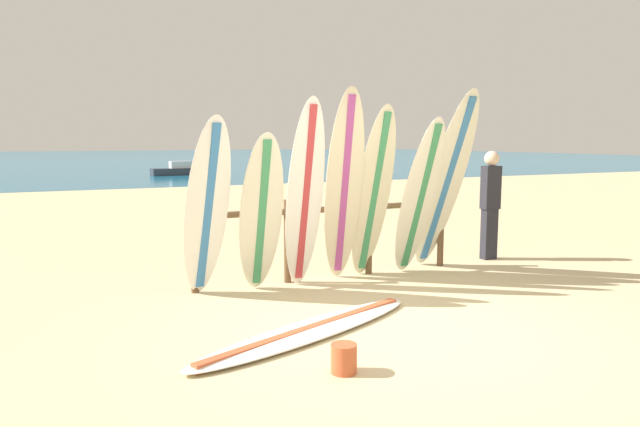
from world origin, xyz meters
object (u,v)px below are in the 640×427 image
at_px(surfboard_leaning_center, 344,187).
at_px(surfboard_leaning_far_right, 445,182).
at_px(small_boat_offshore, 181,170).
at_px(beachgoer_standing, 490,200).
at_px(surfboard_leaning_center_left, 305,194).
at_px(surfboard_leaning_far_left, 207,208).
at_px(surfboard_rack, 330,226).
at_px(surfboard_leaning_left, 261,214).
at_px(surfboard_lying_on_sand, 310,330).
at_px(surfboard_leaning_center_right, 373,193).
at_px(surfboard_leaning_right, 419,198).
at_px(sand_bucket, 344,358).

bearing_deg(surfboard_leaning_center, surfboard_leaning_far_right, -1.16).
height_order(surfboard_leaning_far_right, small_boat_offshore, surfboard_leaning_far_right).
bearing_deg(beachgoer_standing, surfboard_leaning_center_left, -172.11).
bearing_deg(surfboard_leaning_center, surfboard_leaning_far_left, -179.59).
height_order(surfboard_rack, surfboard_leaning_center_left, surfboard_leaning_center_left).
bearing_deg(surfboard_leaning_far_left, surfboard_rack, 10.60).
distance_m(surfboard_leaning_center, small_boat_offshore, 24.01).
bearing_deg(surfboard_leaning_left, surfboard_rack, 20.58).
distance_m(surfboard_leaning_far_left, surfboard_lying_on_sand, 1.99).
xyz_separation_m(surfboard_leaning_far_left, surfboard_leaning_center_right, (2.19, 0.04, 0.08)).
distance_m(surfboard_lying_on_sand, beachgoer_standing, 4.46).
relative_size(surfboard_leaning_center, surfboard_leaning_right, 1.16).
xyz_separation_m(surfboard_leaning_center_left, surfboard_leaning_far_right, (2.11, 0.05, 0.08)).
xyz_separation_m(surfboard_lying_on_sand, sand_bucket, (-0.13, -0.95, 0.08)).
xyz_separation_m(beachgoer_standing, sand_bucket, (-4.02, -2.95, -0.80)).
bearing_deg(surfboard_leaning_far_left, small_boat_offshore, 79.44).
bearing_deg(surfboard_leaning_center, beachgoer_standing, 7.89).
relative_size(surfboard_rack, surfboard_leaning_left, 1.92).
bearing_deg(surfboard_leaning_center_right, surfboard_leaning_right, -11.42).
relative_size(surfboard_leaning_far_left, small_boat_offshore, 0.69).
bearing_deg(surfboard_leaning_right, sand_bucket, -134.05).
bearing_deg(surfboard_leaning_right, beachgoer_standing, 16.40).
bearing_deg(surfboard_rack, surfboard_leaning_far_right, -11.91).
distance_m(surfboard_leaning_center_right, surfboard_lying_on_sand, 2.57).
bearing_deg(surfboard_leaning_center, sand_bucket, -117.12).
xyz_separation_m(surfboard_leaning_center, beachgoer_standing, (2.70, 0.37, -0.32)).
relative_size(surfboard_rack, beachgoer_standing, 2.23).
distance_m(surfboard_leaning_left, surfboard_leaning_center, 1.18).
height_order(surfboard_rack, beachgoer_standing, beachgoer_standing).
distance_m(surfboard_rack, surfboard_leaning_left, 1.19).
xyz_separation_m(surfboard_lying_on_sand, beachgoer_standing, (3.89, 2.00, 0.88)).
distance_m(surfboard_rack, surfboard_leaning_center_right, 0.72).
distance_m(surfboard_leaning_center_left, surfboard_leaning_right, 1.65).
height_order(surfboard_leaning_center_left, surfboard_lying_on_sand, surfboard_leaning_center_left).
xyz_separation_m(surfboard_leaning_center_right, small_boat_offshore, (2.25, 23.81, -0.88)).
relative_size(surfboard_leaning_right, beachgoer_standing, 1.28).
relative_size(surfboard_leaning_left, surfboard_leaning_right, 0.90).
xyz_separation_m(surfboard_leaning_center, surfboard_leaning_center_right, (0.44, 0.02, -0.10)).
height_order(surfboard_leaning_far_left, small_boat_offshore, surfboard_leaning_far_left).
bearing_deg(surfboard_rack, surfboard_leaning_left, -159.42).
bearing_deg(surfboard_leaning_far_right, surfboard_lying_on_sand, -149.66).
relative_size(surfboard_leaning_center_right, sand_bucket, 9.81).
bearing_deg(surfboard_leaning_far_right, surfboard_leaning_center, 178.84).
height_order(surfboard_leaning_far_left, surfboard_leaning_right, surfboard_leaning_right).
relative_size(surfboard_leaning_right, surfboard_leaning_far_right, 0.85).
bearing_deg(surfboard_leaning_far_left, beachgoer_standing, 4.96).
distance_m(surfboard_leaning_far_left, surfboard_leaning_center_right, 2.20).
distance_m(surfboard_leaning_far_left, surfboard_leaning_far_right, 3.30).
xyz_separation_m(surfboard_leaning_left, surfboard_leaning_right, (2.21, -0.00, 0.10)).
relative_size(surfboard_leaning_left, sand_bucket, 8.29).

